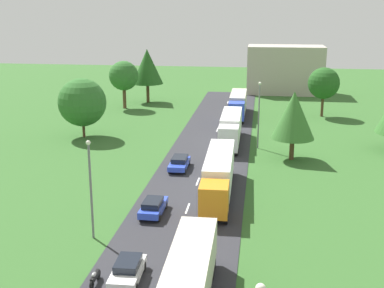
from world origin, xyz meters
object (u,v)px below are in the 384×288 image
Objects in this scene: tree_ash at (82,102)px; tree_birch at (147,67)px; truck_second at (219,174)px; tree_oak at (324,83)px; motorcycle_courier at (95,277)px; truck_lead at (187,287)px; distant_building at (285,70)px; car_third at (153,206)px; tree_maple at (294,115)px; car_second at (128,270)px; lamppost_second at (91,185)px; truck_fourth at (238,103)px; tree_elm at (124,76)px; lamppost_third at (259,112)px; truck_third at (231,127)px; car_fourth at (179,163)px.

tree_birch is at bearing 83.43° from tree_ash.
tree_oak is at bearing 70.17° from truck_second.
motorcycle_courier is 59.38m from tree_oak.
truck_lead is 81.50m from distant_building.
tree_maple is (12.79, 18.57, 4.55)m from car_third.
distant_building is at bearing 80.44° from car_second.
truck_second is at bearing -120.33° from tree_maple.
lamppost_second is 53.90m from tree_oak.
truck_fourth reaches higher than motorcycle_courier.
truck_fourth is 26.59m from tree_ash.
tree_elm is (-15.06, 46.12, 4.96)m from car_third.
tree_ash is (-11.55, 30.47, 0.43)m from lamppost_second.
tree_oak is (22.70, 48.87, 1.04)m from lamppost_second.
truck_lead is 69.15m from tree_birch.
lamppost_third is 23.31m from tree_oak.
car_second is 11.02m from car_third.
car_third is 29.92m from tree_ash.
car_third is 0.51× the size of tree_elm.
lamppost_third is 5.92m from tree_maple.
truck_fourth is 19.73m from lamppost_third.
truck_third is 1.50× the size of tree_elm.
truck_fourth is 1.58× the size of tree_oak.
tree_oak is 34.12m from tree_elm.
truck_second is at bearing -44.03° from tree_ash.
tree_ash reaches higher than truck_third.
truck_lead is at bearing -95.57° from lamppost_third.
truck_lead is 0.88× the size of distant_building.
truck_fourth is (0.08, 17.45, -0.09)m from truck_third.
lamppost_third is at bearing -44.31° from tree_elm.
lamppost_third is (3.53, -19.23, 2.63)m from truck_fourth.
truck_fourth is 29.62m from car_fourth.
lamppost_third is at bearing -79.61° from truck_fourth.
car_third is 0.43× the size of tree_birch.
distant_building reaches higher than motorcycle_courier.
truck_third is 4.76m from lamppost_third.
tree_elm is at bearing 168.80° from truck_fourth.
car_second is 0.42× the size of tree_birch.
truck_fourth is at bearing -11.20° from tree_elm.
tree_maple is at bearing -103.77° from tree_oak.
truck_second is 19.04m from truck_third.
tree_birch reaches higher than truck_third.
lamppost_third reaches higher than car_third.
tree_birch reaches higher than lamppost_third.
car_third is 0.52× the size of tree_ash.
car_fourth is 41.61m from tree_birch.
tree_oak reaches higher than motorcycle_courier.
distant_building is at bearing 83.96° from truck_lead.
car_fourth is at bearing -72.48° from tree_birch.
motorcycle_courier is at bearing -93.66° from car_fourth.
tree_elm is at bearing -144.75° from distant_building.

